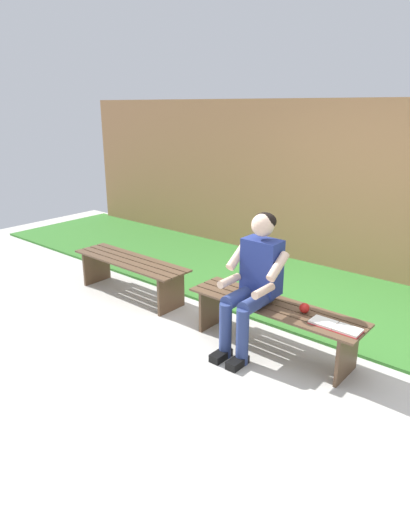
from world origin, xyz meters
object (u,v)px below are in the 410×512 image
Objects in this scene: apple at (304,308)px; book_open at (335,326)px; bench_near at (273,316)px; person_seated at (254,278)px; bench_far at (131,269)px.

apple is 0.33m from book_open.
bench_near is 18.88× the size of apple.
person_seated is at bearing 16.13° from apple.
bench_far is at bearing -0.77° from book_open.
person_seated is 0.50m from apple.
person_seated is at bearing 176.77° from bench_far.
book_open is at bearing 178.72° from bench_far.
bench_near is 0.32m from apple.
book_open reaches higher than bench_near.
bench_near is 1.92m from bench_far.
bench_near is 3.99× the size of book_open.
person_seated is (-1.76, 0.10, 0.35)m from bench_far.
bench_far is at bearing 0.00° from bench_near.
book_open is (-0.60, 0.06, 0.12)m from bench_near.
bench_near is at bearing -180.00° from bench_far.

